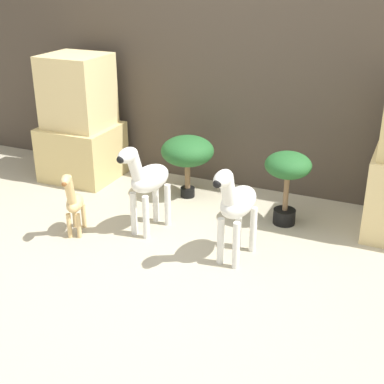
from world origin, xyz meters
name	(u,v)px	position (x,y,z in m)	size (l,w,h in m)	color
ground_plane	(165,270)	(0.00, 0.00, 0.00)	(14.00, 14.00, 0.00)	#B2A88E
wall_back	(249,57)	(0.00, 1.56, 1.10)	(6.40, 0.08, 2.20)	#473D33
rock_pillar_left	(80,124)	(-1.39, 1.13, 0.50)	(0.62, 0.58, 1.10)	#D1B775
zebra_right	(236,204)	(0.36, 0.31, 0.40)	(0.23, 0.51, 0.69)	silver
zebra_left	(147,180)	(-0.35, 0.43, 0.40)	(0.25, 0.51, 0.69)	silver
giraffe_figurine	(73,201)	(-0.80, 0.17, 0.27)	(0.21, 0.36, 0.52)	tan
potted_palm_front	(187,152)	(-0.34, 1.11, 0.39)	(0.43, 0.43, 0.52)	black
potted_palm_back	(288,172)	(0.52, 0.95, 0.41)	(0.34, 0.34, 0.56)	black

